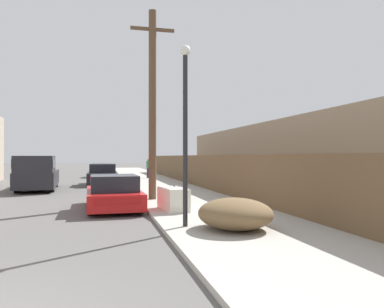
{
  "coord_description": "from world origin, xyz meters",
  "views": [
    {
      "loc": [
        1.76,
        -4.01,
        1.86
      ],
      "look_at": [
        5.11,
        9.91,
        1.96
      ],
      "focal_mm": 35.0,
      "sensor_mm": 36.0,
      "label": 1
    }
  ],
  "objects": [
    {
      "name": "utility_pole",
      "position": [
        3.77,
        11.24,
        4.09
      ],
      "size": [
        1.8,
        0.31,
        7.74
      ],
      "color": "brown",
      "rests_on": "sidewalk_curb"
    },
    {
      "name": "pedestrian",
      "position": [
        5.43,
        26.34,
        0.95
      ],
      "size": [
        0.34,
        0.34,
        1.62
      ],
      "color": "#282D42",
      "rests_on": "sidewalk_curb"
    },
    {
      "name": "street_lamp",
      "position": [
        3.78,
        5.07,
        2.75
      ],
      "size": [
        0.26,
        0.26,
        4.51
      ],
      "color": "#232326",
      "rests_on": "sidewalk_curb"
    },
    {
      "name": "brush_pile",
      "position": [
        4.86,
        4.44,
        0.49
      ],
      "size": [
        1.78,
        1.96,
        0.74
      ],
      "color": "brown",
      "rests_on": "sidewalk_curb"
    },
    {
      "name": "building_right_house",
      "position": [
        12.64,
        15.61,
        1.8
      ],
      "size": [
        6.0,
        22.65,
        3.6
      ],
      "primitive_type": "cube",
      "color": "gray",
      "rests_on": "ground"
    },
    {
      "name": "pickup_truck",
      "position": [
        -1.68,
        17.75,
        0.94
      ],
      "size": [
        2.31,
        5.86,
        1.89
      ],
      "rotation": [
        0.0,
        0.0,
        3.2
      ],
      "color": "#232328",
      "rests_on": "ground"
    },
    {
      "name": "parked_sports_car_red",
      "position": [
        2.15,
        9.49,
        0.55
      ],
      "size": [
        1.95,
        4.32,
        1.21
      ],
      "rotation": [
        0.0,
        0.0,
        0.03
      ],
      "color": "red",
      "rests_on": "ground"
    },
    {
      "name": "car_parked_far",
      "position": [
        1.72,
        30.91,
        0.59
      ],
      "size": [
        2.06,
        4.2,
        1.26
      ],
      "rotation": [
        0.0,
        0.0,
        -0.09
      ],
      "color": "gray",
      "rests_on": "ground"
    },
    {
      "name": "car_parked_mid",
      "position": [
        1.81,
        21.19,
        0.65
      ],
      "size": [
        1.9,
        4.49,
        1.39
      ],
      "rotation": [
        0.0,
        0.0,
        -0.01
      ],
      "color": "black",
      "rests_on": "ground"
    },
    {
      "name": "discarded_fridge",
      "position": [
        4.01,
        7.96,
        0.48
      ],
      "size": [
        0.83,
        1.64,
        0.75
      ],
      "rotation": [
        0.0,
        0.0,
        0.11
      ],
      "color": "silver",
      "rests_on": "sidewalk_curb"
    },
    {
      "name": "sidewalk_curb",
      "position": [
        5.3,
        23.5,
        0.06
      ],
      "size": [
        4.2,
        63.0,
        0.12
      ],
      "primitive_type": "cube",
      "color": "#ADA89E",
      "rests_on": "ground"
    },
    {
      "name": "wooden_fence",
      "position": [
        7.25,
        18.22,
        1.03
      ],
      "size": [
        0.08,
        39.78,
        1.82
      ],
      "primitive_type": "cube",
      "color": "brown",
      "rests_on": "sidewalk_curb"
    }
  ]
}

